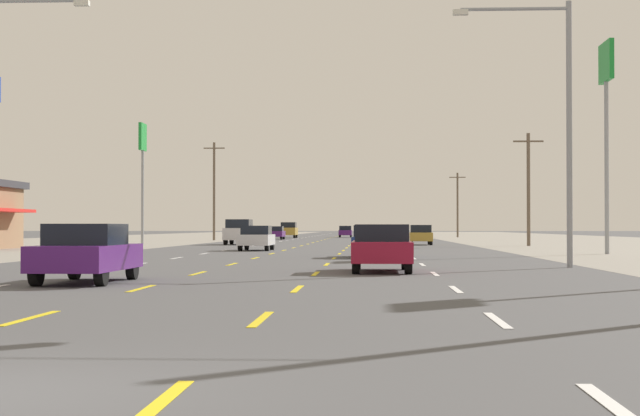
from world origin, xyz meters
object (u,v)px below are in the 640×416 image
(hatchback_far_right_far, at_px, (420,235))
(suv_far_left_farther, at_px, (239,232))
(sedan_far_left_farthest, at_px, (276,233))
(streetlight_right_row_0, at_px, (557,112))
(hatchback_center_turn_distant_b, at_px, (345,231))
(pole_sign_left_row_2, at_px, (143,153))
(sedan_inner_left_midfar, at_px, (256,238))
(pole_sign_right_row_1, at_px, (606,89))
(sedan_inner_right_near, at_px, (382,247))
(sedan_inner_right_mid, at_px, (372,241))
(suv_far_left_distant_a, at_px, (289,230))
(sedan_inner_left_nearest, at_px, (87,252))

(hatchback_far_right_far, bearing_deg, suv_far_left_farther, 177.94)
(sedan_far_left_farthest, distance_m, streetlight_right_row_0, 79.68)
(hatchback_center_turn_distant_b, bearing_deg, pole_sign_left_row_2, -104.80)
(sedan_inner_left_midfar, bearing_deg, pole_sign_left_row_2, 118.71)
(sedan_inner_left_midfar, distance_m, suv_far_left_farther, 20.25)
(hatchback_center_turn_distant_b, distance_m, pole_sign_right_row_1, 86.28)
(sedan_inner_right_near, xyz_separation_m, pole_sign_right_row_1, (11.65, 21.17, 7.65))
(sedan_inner_left_midfar, bearing_deg, suv_far_left_farther, 100.22)
(hatchback_center_turn_distant_b, relative_size, pole_sign_right_row_1, 0.36)
(sedan_inner_right_mid, height_order, pole_sign_left_row_2, pole_sign_left_row_2)
(hatchback_far_right_far, xyz_separation_m, suv_far_left_distant_a, (-14.25, 50.23, 0.24))
(sedan_inner_left_nearest, xyz_separation_m, suv_far_left_distant_a, (-3.43, 104.86, 0.27))
(hatchback_far_right_far, relative_size, pole_sign_right_row_1, 0.36)
(sedan_inner_left_midfar, distance_m, pole_sign_right_row_1, 21.56)
(sedan_inner_right_near, xyz_separation_m, suv_far_left_farther, (-10.68, 48.52, 0.27))
(pole_sign_left_row_2, bearing_deg, sedan_inner_right_mid, -62.03)
(hatchback_far_right_far, bearing_deg, suv_far_left_distant_a, 105.84)
(suv_far_left_farther, distance_m, sedan_far_left_farthest, 32.87)
(hatchback_far_right_far, distance_m, streetlight_right_row_0, 44.66)
(suv_far_left_distant_a, height_order, pole_sign_right_row_1, pole_sign_right_row_1)
(sedan_inner_right_near, bearing_deg, sedan_far_left_farthest, 97.62)
(suv_far_left_farther, relative_size, suv_far_left_distant_a, 1.00)
(sedan_inner_left_nearest, bearing_deg, pole_sign_right_row_1, 55.62)
(sedan_inner_right_near, bearing_deg, hatchback_far_right_far, 85.87)
(suv_far_left_distant_a, relative_size, pole_sign_left_row_2, 0.51)
(sedan_inner_right_near, xyz_separation_m, sedan_inner_right_mid, (-0.30, 15.15, 0.00))
(suv_far_left_farther, relative_size, pole_sign_right_row_1, 0.45)
(hatchback_far_right_far, relative_size, suv_far_left_farther, 0.80)
(sedan_inner_left_nearest, relative_size, hatchback_far_right_far, 1.15)
(suv_far_left_distant_a, bearing_deg, sedan_inner_right_near, -83.73)
(suv_far_left_farther, bearing_deg, hatchback_center_turn_distant_b, 83.15)
(pole_sign_left_row_2, bearing_deg, suv_far_left_distant_a, 80.84)
(hatchback_far_right_far, bearing_deg, hatchback_center_turn_distant_b, 97.19)
(pole_sign_right_row_1, distance_m, streetlight_right_row_0, 18.66)
(sedan_inner_left_nearest, bearing_deg, sedan_inner_right_mid, 72.02)
(sedan_inner_right_near, distance_m, sedan_inner_left_midfar, 29.46)
(sedan_inner_right_near, height_order, hatchback_center_turn_distant_b, hatchback_center_turn_distant_b)
(hatchback_far_right_far, relative_size, streetlight_right_row_0, 0.43)
(sedan_inner_left_nearest, height_order, sedan_far_left_farthest, same)
(sedan_inner_right_mid, bearing_deg, sedan_inner_left_midfar, 116.79)
(sedan_inner_right_near, bearing_deg, suv_far_left_farther, 102.41)
(sedan_inner_right_mid, relative_size, pole_sign_right_row_1, 0.42)
(sedan_inner_left_nearest, height_order, hatchback_center_turn_distant_b, hatchback_center_turn_distant_b)
(suv_far_left_farther, xyz_separation_m, pole_sign_left_row_2, (-7.94, 1.13, 6.30))
(streetlight_right_row_0, bearing_deg, sedan_far_left_farthest, 102.27)
(sedan_inner_right_near, distance_m, streetlight_right_row_0, 8.39)
(sedan_inner_left_midfar, bearing_deg, streetlight_right_row_0, -62.28)
(sedan_inner_left_midfar, relative_size, suv_far_left_farther, 0.92)
(streetlight_right_row_0, bearing_deg, hatchback_far_right_far, 93.30)
(sedan_inner_right_mid, relative_size, suv_far_left_distant_a, 0.92)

